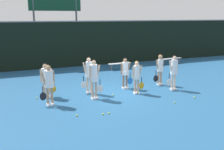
{
  "coord_description": "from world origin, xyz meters",
  "views": [
    {
      "loc": [
        -4.82,
        -11.41,
        3.75
      ],
      "look_at": [
        -0.06,
        0.02,
        0.93
      ],
      "focal_mm": 42.0,
      "sensor_mm": 36.0,
      "label": 1
    }
  ],
  "objects": [
    {
      "name": "tennis_ball_5",
      "position": [
        -1.47,
        -2.49,
        0.03
      ],
      "size": [
        0.07,
        0.07,
        0.07
      ],
      "primitive_type": "sphere",
      "color": "#CCE033",
      "rests_on": "ground_plane"
    },
    {
      "name": "player_2",
      "position": [
        1.04,
        -0.47,
        0.94
      ],
      "size": [
        0.61,
        0.32,
        1.62
      ],
      "rotation": [
        0.0,
        0.0,
        -0.09
      ],
      "color": "tan",
      "rests_on": "ground_plane"
    },
    {
      "name": "tennis_ball_2",
      "position": [
        -1.24,
        -2.49,
        0.04
      ],
      "size": [
        0.07,
        0.07,
        0.07
      ],
      "primitive_type": "sphere",
      "color": "#CCE033",
      "rests_on": "ground_plane"
    },
    {
      "name": "player_5",
      "position": [
        -1.09,
        0.48,
        1.05
      ],
      "size": [
        0.63,
        0.34,
        1.79
      ],
      "rotation": [
        0.0,
        0.0,
        -0.17
      ],
      "color": "beige",
      "rests_on": "ground_plane"
    },
    {
      "name": "tennis_ball_6",
      "position": [
        -0.12,
        -0.3,
        0.03
      ],
      "size": [
        0.07,
        0.07,
        0.07
      ],
      "primitive_type": "sphere",
      "color": "#CCE033",
      "rests_on": "ground_plane"
    },
    {
      "name": "ground_plane",
      "position": [
        0.0,
        0.0,
        0.0
      ],
      "size": [
        140.0,
        140.0,
        0.0
      ],
      "primitive_type": "plane",
      "color": "#235684"
    },
    {
      "name": "player_6",
      "position": [
        0.93,
        0.61,
        0.95
      ],
      "size": [
        0.69,
        0.4,
        1.62
      ],
      "rotation": [
        0.0,
        0.0,
        0.04
      ],
      "color": "#8C664C",
      "rests_on": "ground_plane"
    },
    {
      "name": "bench_courtside",
      "position": [
        2.71,
        5.27,
        0.39
      ],
      "size": [
        1.7,
        0.47,
        0.46
      ],
      "rotation": [
        0.0,
        0.0,
        0.07
      ],
      "color": "silver",
      "rests_on": "ground_plane"
    },
    {
      "name": "player_0",
      "position": [
        -3.17,
        -0.56,
        1.04
      ],
      "size": [
        0.66,
        0.4,
        1.74
      ],
      "rotation": [
        0.0,
        0.0,
        0.15
      ],
      "color": "tan",
      "rests_on": "ground_plane"
    },
    {
      "name": "fence_windscreen",
      "position": [
        0.0,
        7.52,
        1.7
      ],
      "size": [
        60.0,
        0.08,
        3.38
      ],
      "color": "black",
      "rests_on": "ground_plane"
    },
    {
      "name": "tennis_ball_0",
      "position": [
        -3.59,
        0.57,
        0.03
      ],
      "size": [
        0.07,
        0.07,
        0.07
      ],
      "primitive_type": "sphere",
      "color": "#CCE033",
      "rests_on": "ground_plane"
    },
    {
      "name": "player_7",
      "position": [
        2.99,
        0.51,
        1.0
      ],
      "size": [
        0.62,
        0.33,
        1.69
      ],
      "rotation": [
        0.0,
        0.0,
        0.0
      ],
      "color": "tan",
      "rests_on": "ground_plane"
    },
    {
      "name": "tennis_ball_1",
      "position": [
        1.9,
        -2.4,
        0.03
      ],
      "size": [
        0.06,
        0.06,
        0.06
      ],
      "primitive_type": "sphere",
      "color": "#CCE033",
      "rests_on": "ground_plane"
    },
    {
      "name": "tennis_ball_3",
      "position": [
        3.18,
        -2.16,
        0.04
      ],
      "size": [
        0.07,
        0.07,
        0.07
      ],
      "primitive_type": "sphere",
      "color": "#CCE033",
      "rests_on": "ground_plane"
    },
    {
      "name": "tennis_ball_4",
      "position": [
        -2.45,
        -2.25,
        0.03
      ],
      "size": [
        0.07,
        0.07,
        0.07
      ],
      "primitive_type": "sphere",
      "color": "#CCE033",
      "rests_on": "ground_plane"
    },
    {
      "name": "player_4",
      "position": [
        -3.12,
        0.6,
        0.96
      ],
      "size": [
        0.7,
        0.41,
        1.62
      ],
      "rotation": [
        0.0,
        0.0,
        0.09
      ],
      "color": "tan",
      "rests_on": "ground_plane"
    },
    {
      "name": "player_1",
      "position": [
        -1.13,
        -0.46,
        1.07
      ],
      "size": [
        0.66,
        0.37,
        1.81
      ],
      "rotation": [
        0.0,
        0.0,
        0.03
      ],
      "color": "tan",
      "rests_on": "ground_plane"
    },
    {
      "name": "scoreboard",
      "position": [
        -0.99,
        8.74,
        4.57
      ],
      "size": [
        3.86,
        0.15,
        5.88
      ],
      "color": "#515156",
      "rests_on": "ground_plane"
    },
    {
      "name": "bench_far",
      "position": [
        7.27,
        5.7,
        0.39
      ],
      "size": [
        2.21,
        0.59,
        0.45
      ],
      "rotation": [
        0.0,
        0.0,
        0.11
      ],
      "color": "silver",
      "rests_on": "ground_plane"
    },
    {
      "name": "player_3",
      "position": [
        3.1,
        -0.59,
        1.04
      ],
      "size": [
        0.64,
        0.35,
        1.78
      ],
      "rotation": [
        0.0,
        0.0,
        -0.04
      ],
      "color": "beige",
      "rests_on": "ground_plane"
    }
  ]
}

